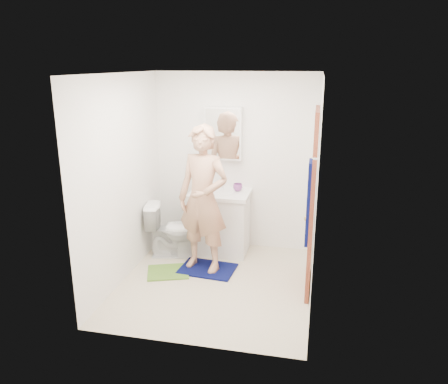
{
  "coord_description": "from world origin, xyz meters",
  "views": [
    {
      "loc": [
        1.07,
        -4.52,
        2.51
      ],
      "look_at": [
        0.05,
        0.25,
        1.05
      ],
      "focal_mm": 35.0,
      "sensor_mm": 36.0,
      "label": 1
    }
  ],
  "objects_px": {
    "vanity_cabinet": "(220,224)",
    "toothbrush_cup": "(238,187)",
    "soap_dispenser": "(204,185)",
    "toilet": "(174,230)",
    "medicine_cabinet": "(223,133)",
    "man": "(203,199)",
    "towel": "(308,203)"
  },
  "relations": [
    {
      "from": "vanity_cabinet",
      "to": "soap_dispenser",
      "type": "bearing_deg",
      "value": -159.64
    },
    {
      "from": "toilet",
      "to": "toothbrush_cup",
      "type": "height_order",
      "value": "toothbrush_cup"
    },
    {
      "from": "medicine_cabinet",
      "to": "man",
      "type": "bearing_deg",
      "value": -95.32
    },
    {
      "from": "towel",
      "to": "man",
      "type": "relative_size",
      "value": 0.44
    },
    {
      "from": "soap_dispenser",
      "to": "toothbrush_cup",
      "type": "relative_size",
      "value": 1.69
    },
    {
      "from": "towel",
      "to": "toilet",
      "type": "bearing_deg",
      "value": 145.15
    },
    {
      "from": "toilet",
      "to": "man",
      "type": "xyz_separation_m",
      "value": [
        0.49,
        -0.32,
        0.56
      ]
    },
    {
      "from": "medicine_cabinet",
      "to": "soap_dispenser",
      "type": "xyz_separation_m",
      "value": [
        -0.2,
        -0.3,
        -0.64
      ]
    },
    {
      "from": "toothbrush_cup",
      "to": "man",
      "type": "relative_size",
      "value": 0.07
    },
    {
      "from": "toothbrush_cup",
      "to": "man",
      "type": "height_order",
      "value": "man"
    },
    {
      "from": "medicine_cabinet",
      "to": "man",
      "type": "distance_m",
      "value": 1.06
    },
    {
      "from": "medicine_cabinet",
      "to": "towel",
      "type": "distance_m",
      "value": 2.11
    },
    {
      "from": "soap_dispenser",
      "to": "man",
      "type": "distance_m",
      "value": 0.53
    },
    {
      "from": "medicine_cabinet",
      "to": "man",
      "type": "xyz_separation_m",
      "value": [
        -0.08,
        -0.81,
        -0.68
      ]
    },
    {
      "from": "toilet",
      "to": "man",
      "type": "relative_size",
      "value": 0.41
    },
    {
      "from": "towel",
      "to": "toilet",
      "type": "height_order",
      "value": "towel"
    },
    {
      "from": "vanity_cabinet",
      "to": "toothbrush_cup",
      "type": "height_order",
      "value": "toothbrush_cup"
    },
    {
      "from": "vanity_cabinet",
      "to": "soap_dispenser",
      "type": "xyz_separation_m",
      "value": [
        -0.2,
        -0.07,
        0.56
      ]
    },
    {
      "from": "man",
      "to": "soap_dispenser",
      "type": "bearing_deg",
      "value": 118.28
    },
    {
      "from": "towel",
      "to": "toothbrush_cup",
      "type": "height_order",
      "value": "towel"
    },
    {
      "from": "vanity_cabinet",
      "to": "man",
      "type": "xyz_separation_m",
      "value": [
        -0.08,
        -0.59,
        0.52
      ]
    },
    {
      "from": "vanity_cabinet",
      "to": "toothbrush_cup",
      "type": "xyz_separation_m",
      "value": [
        0.22,
        0.1,
        0.5
      ]
    },
    {
      "from": "vanity_cabinet",
      "to": "medicine_cabinet",
      "type": "bearing_deg",
      "value": 90.0
    },
    {
      "from": "medicine_cabinet",
      "to": "soap_dispenser",
      "type": "bearing_deg",
      "value": -123.53
    },
    {
      "from": "toilet",
      "to": "man",
      "type": "bearing_deg",
      "value": -133.07
    },
    {
      "from": "vanity_cabinet",
      "to": "medicine_cabinet",
      "type": "relative_size",
      "value": 1.14
    },
    {
      "from": "toothbrush_cup",
      "to": "vanity_cabinet",
      "type": "bearing_deg",
      "value": -155.61
    },
    {
      "from": "medicine_cabinet",
      "to": "soap_dispenser",
      "type": "relative_size",
      "value": 3.31
    },
    {
      "from": "soap_dispenser",
      "to": "toilet",
      "type": "bearing_deg",
      "value": -152.61
    },
    {
      "from": "towel",
      "to": "man",
      "type": "distance_m",
      "value": 1.58
    },
    {
      "from": "medicine_cabinet",
      "to": "towel",
      "type": "bearing_deg",
      "value": -55.39
    },
    {
      "from": "medicine_cabinet",
      "to": "toothbrush_cup",
      "type": "bearing_deg",
      "value": -29.08
    }
  ]
}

